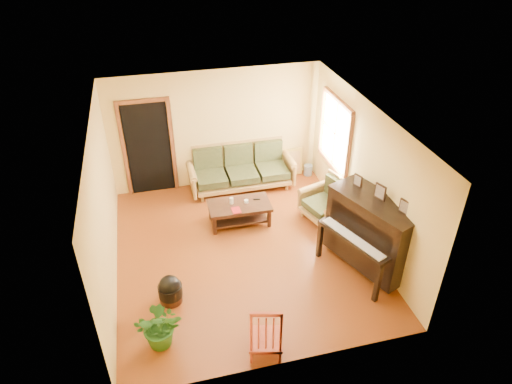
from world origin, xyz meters
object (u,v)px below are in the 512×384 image
object	(u,v)px
footstool	(171,292)
potted_plant	(161,325)
red_chair	(266,327)
sofa	(242,168)
piano	(371,234)
ceramic_crock	(308,170)
armchair	(325,201)
coffee_table	(239,213)

from	to	relation	value
footstool	potted_plant	world-z (taller)	potted_plant
red_chair	potted_plant	size ratio (longest dim) A/B	1.34
sofa	piano	xyz separation A→B (m)	(1.55, -3.04, 0.20)
ceramic_crock	potted_plant	xyz separation A→B (m)	(-3.66, -4.03, 0.25)
piano	armchair	bearing A→B (deg)	77.43
armchair	sofa	bearing A→B (deg)	112.40
armchair	red_chair	world-z (taller)	red_chair
piano	footstool	distance (m)	3.44
sofa	footstool	bearing A→B (deg)	-121.48
coffee_table	ceramic_crock	size ratio (longest dim) A/B	4.92
armchair	coffee_table	bearing A→B (deg)	151.73
red_chair	coffee_table	bearing A→B (deg)	98.55
piano	ceramic_crock	distance (m)	3.26
footstool	potted_plant	xyz separation A→B (m)	(-0.19, -0.81, 0.19)
sofa	armchair	bearing A→B (deg)	-50.07
piano	potted_plant	distance (m)	3.70
footstool	ceramic_crock	size ratio (longest dim) A/B	1.56
coffee_table	armchair	world-z (taller)	armchair
red_chair	ceramic_crock	world-z (taller)	red_chair
red_chair	ceramic_crock	distance (m)	5.07
armchair	ceramic_crock	world-z (taller)	armchair
potted_plant	footstool	bearing A→B (deg)	76.54
sofa	coffee_table	xyz separation A→B (m)	(-0.33, -1.26, -0.27)
sofa	piano	world-z (taller)	piano
sofa	coffee_table	size ratio (longest dim) A/B	1.88
red_chair	ceramic_crock	bearing A→B (deg)	77.75
coffee_table	red_chair	world-z (taller)	red_chair
armchair	ceramic_crock	size ratio (longest dim) A/B	3.60
coffee_table	footstool	world-z (taller)	coffee_table
footstool	potted_plant	bearing A→B (deg)	-103.46
sofa	red_chair	xyz separation A→B (m)	(-0.64, -4.36, 0.01)
footstool	red_chair	bearing A→B (deg)	-47.20
sofa	armchair	xyz separation A→B (m)	(1.33, -1.57, -0.05)
armchair	potted_plant	distance (m)	4.08
coffee_table	armchair	bearing A→B (deg)	-10.47
coffee_table	ceramic_crock	bearing A→B (deg)	36.34
sofa	footstool	size ratio (longest dim) A/B	5.93
sofa	red_chair	bearing A→B (deg)	-98.62
armchair	ceramic_crock	xyz separation A→B (m)	(0.29, 1.74, -0.32)
sofa	ceramic_crock	bearing A→B (deg)	5.65
coffee_table	potted_plant	size ratio (longest dim) A/B	1.63
armchair	red_chair	distance (m)	3.41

